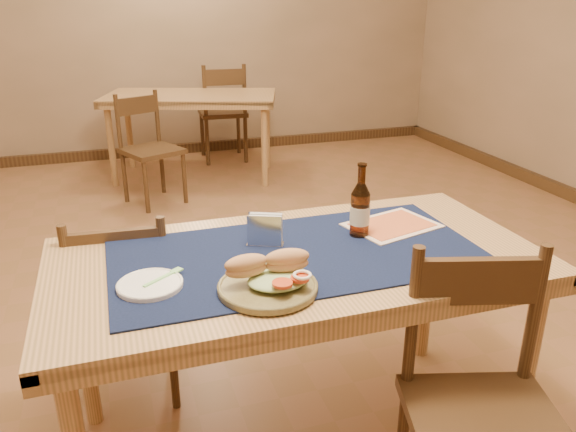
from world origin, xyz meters
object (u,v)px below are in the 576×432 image
object	(u,v)px
chair_main_far	(125,303)
beer_bottle	(360,209)
back_table	(191,104)
napkin_holder	(265,231)
chair_main_near	(483,409)
main_table	(297,277)
sandwich_plate	(270,280)

from	to	relation	value
chair_main_far	beer_bottle	bearing A→B (deg)	-23.72
back_table	chair_main_far	xyz separation A→B (m)	(-0.74, -2.97, -0.24)
back_table	napkin_holder	size ratio (longest dim) A/B	12.36
back_table	beer_bottle	distance (m)	3.33
chair_main_near	napkin_holder	distance (m)	0.85
main_table	chair_main_near	world-z (taller)	chair_main_near
chair_main_far	napkin_holder	bearing A→B (deg)	-35.08
chair_main_near	beer_bottle	xyz separation A→B (m)	(-0.10, 0.63, 0.38)
main_table	back_table	size ratio (longest dim) A/B	0.99
main_table	chair_main_near	distance (m)	0.69
beer_bottle	chair_main_near	bearing A→B (deg)	-80.55
chair_main_near	sandwich_plate	distance (m)	0.69
sandwich_plate	chair_main_near	bearing A→B (deg)	-33.64
main_table	back_table	world-z (taller)	same
main_table	napkin_holder	world-z (taller)	napkin_holder
back_table	beer_bottle	world-z (taller)	beer_bottle
chair_main_far	main_table	bearing A→B (deg)	-37.91
chair_main_near	napkin_holder	size ratio (longest dim) A/B	6.86
beer_bottle	main_table	bearing A→B (deg)	-163.13
chair_main_far	sandwich_plate	bearing A→B (deg)	-57.66
napkin_holder	sandwich_plate	bearing A→B (deg)	-103.28
main_table	chair_main_far	world-z (taller)	chair_main_far
chair_main_near	napkin_holder	world-z (taller)	chair_main_near
sandwich_plate	napkin_holder	size ratio (longest dim) A/B	2.20
back_table	sandwich_plate	world-z (taller)	sandwich_plate
back_table	chair_main_far	bearing A→B (deg)	-103.95
back_table	main_table	bearing A→B (deg)	-92.96
main_table	back_table	distance (m)	3.41
chair_main_far	beer_bottle	xyz separation A→B (m)	(0.82, -0.36, 0.42)
chair_main_far	napkin_holder	distance (m)	0.70
back_table	napkin_holder	bearing A→B (deg)	-94.46
chair_main_far	beer_bottle	size ratio (longest dim) A/B	3.16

